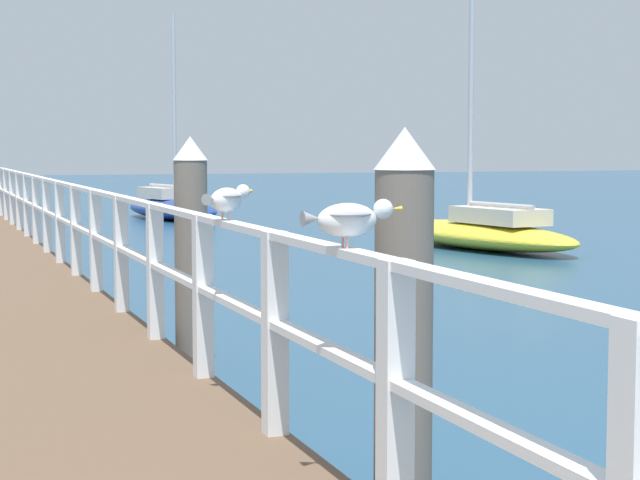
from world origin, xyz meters
The scene contains 7 objects.
pier_railing centered at (1.12, 13.49, 1.04)m, with size 0.12×25.50×1.10m.
dock_piling_near centered at (1.50, 4.73, 1.01)m, with size 0.29×0.29×2.00m.
dock_piling_far centered at (1.50, 9.08, 1.01)m, with size 0.29×0.29×2.00m.
seagull_foreground centered at (1.13, 4.50, 1.59)m, with size 0.48×0.18×0.21m.
seagull_background centered at (1.12, 6.53, 1.59)m, with size 0.40×0.34×0.21m.
boat_1 centered at (9.36, 18.58, 0.35)m, with size 2.44×5.59×7.50m.
boat_5 centered at (5.68, 29.04, 0.35)m, with size 2.39×4.72×5.44m.
Camera 1 is at (-0.65, -0.01, 1.90)m, focal length 61.92 mm.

